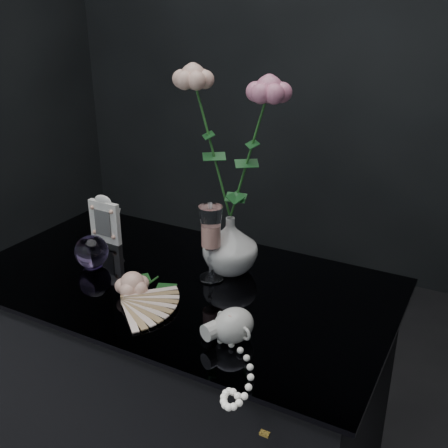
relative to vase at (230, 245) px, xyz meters
The scene contains 9 objects.
table 0.47m from the vase, 129.79° to the right, with size 1.05×0.58×0.76m.
vase is the anchor object (origin of this frame).
wine_glass 0.07m from the vase, 109.35° to the right, with size 0.06×0.06×0.19m, color white, non-canonical shape.
picture_frame 0.40m from the vase, behind, with size 0.11×0.08×0.14m, color white, non-canonical shape.
paperweight 0.36m from the vase, 155.37° to the right, with size 0.09×0.09×0.09m, color #8A6DB2, non-canonical shape.
paper_fan 0.30m from the vase, 117.80° to the right, with size 0.25×0.20×0.03m, color beige, non-canonical shape.
loose_rose 0.27m from the vase, 123.13° to the right, with size 0.14×0.18×0.06m, color #F4B59D, non-canonical shape.
pearl_jar 0.30m from the vase, 61.05° to the right, with size 0.25×0.26×0.07m, color silver, non-canonical shape.
roses 0.28m from the vase, 135.47° to the left, with size 0.27×0.12×0.41m.
Camera 1 is at (0.64, -0.90, 1.39)m, focal length 42.00 mm.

